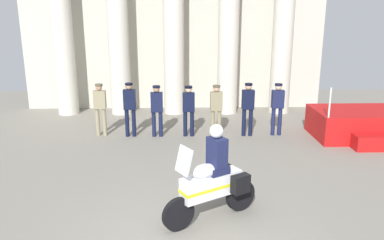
# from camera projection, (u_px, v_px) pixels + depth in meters

# --- Properties ---
(colonnade_backdrop) EXTENTS (12.26, 1.65, 6.99)m
(colonnade_backdrop) POSITION_uv_depth(u_px,v_px,m) (174.00, 19.00, 15.07)
(colonnade_backdrop) COLOR beige
(colonnade_backdrop) RESTS_ON ground_plane
(reviewing_stand) EXTENTS (3.44, 2.43, 1.79)m
(reviewing_stand) POSITION_uv_depth(u_px,v_px,m) (368.00, 125.00, 12.30)
(reviewing_stand) COLOR #B71414
(reviewing_stand) RESTS_ON ground_plane
(officer_in_row_0) EXTENTS (0.39, 0.24, 1.71)m
(officer_in_row_0) POSITION_uv_depth(u_px,v_px,m) (100.00, 105.00, 12.36)
(officer_in_row_0) COLOR gray
(officer_in_row_0) RESTS_ON ground_plane
(officer_in_row_1) EXTENTS (0.39, 0.24, 1.76)m
(officer_in_row_1) POSITION_uv_depth(u_px,v_px,m) (130.00, 105.00, 12.26)
(officer_in_row_1) COLOR black
(officer_in_row_1) RESTS_ON ground_plane
(officer_in_row_2) EXTENTS (0.39, 0.24, 1.67)m
(officer_in_row_2) POSITION_uv_depth(u_px,v_px,m) (157.00, 107.00, 12.27)
(officer_in_row_2) COLOR #141938
(officer_in_row_2) RESTS_ON ground_plane
(officer_in_row_3) EXTENTS (0.39, 0.24, 1.65)m
(officer_in_row_3) POSITION_uv_depth(u_px,v_px,m) (189.00, 107.00, 12.31)
(officer_in_row_3) COLOR black
(officer_in_row_3) RESTS_ON ground_plane
(officer_in_row_4) EXTENTS (0.39, 0.24, 1.67)m
(officer_in_row_4) POSITION_uv_depth(u_px,v_px,m) (216.00, 106.00, 12.37)
(officer_in_row_4) COLOR #847A5B
(officer_in_row_4) RESTS_ON ground_plane
(officer_in_row_5) EXTENTS (0.39, 0.24, 1.73)m
(officer_in_row_5) POSITION_uv_depth(u_px,v_px,m) (248.00, 105.00, 12.34)
(officer_in_row_5) COLOR black
(officer_in_row_5) RESTS_ON ground_plane
(officer_in_row_6) EXTENTS (0.39, 0.24, 1.71)m
(officer_in_row_6) POSITION_uv_depth(u_px,v_px,m) (277.00, 105.00, 12.41)
(officer_in_row_6) COLOR #191E42
(officer_in_row_6) RESTS_ON ground_plane
(motorcycle_with_rider) EXTENTS (1.86, 1.22, 1.90)m
(motorcycle_with_rider) POSITION_uv_depth(u_px,v_px,m) (214.00, 181.00, 7.29)
(motorcycle_with_rider) COLOR black
(motorcycle_with_rider) RESTS_ON ground_plane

